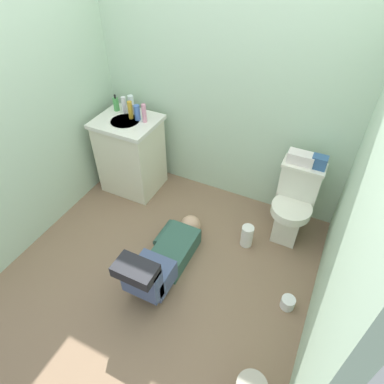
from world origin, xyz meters
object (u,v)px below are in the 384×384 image
toilet (293,204)px  paper_towel_roll (247,236)px  bottle_clear (131,104)px  vanity_cabinet (131,154)px  tissue_box (301,158)px  soap_dispenser (116,104)px  bottle_blue (137,113)px  bottle_amber (130,110)px  person_plumber (163,259)px  bottle_pink (144,113)px  toilet_paper_roll (288,303)px  toiletry_bag (319,162)px  faucet (134,109)px  bottle_white (124,105)px

toilet → paper_towel_roll: bearing=-133.2°
bottle_clear → paper_towel_roll: 1.69m
vanity_cabinet → tissue_box: size_ratio=3.73×
soap_dispenser → bottle_blue: 0.30m
bottle_clear → bottle_amber: bearing=-60.0°
tissue_box → paper_towel_roll: size_ratio=0.99×
person_plumber → bottle_pink: 1.36m
toilet_paper_roll → bottle_pink: bearing=155.5°
toilet_paper_roll → toiletry_bag: bearing=96.5°
vanity_cabinet → bottle_pink: size_ratio=4.56×
bottle_amber → bottle_blue: bearing=3.1°
soap_dispenser → toilet_paper_roll: size_ratio=1.51×
toiletry_bag → bottle_clear: size_ratio=0.72×
vanity_cabinet → faucet: size_ratio=8.20×
person_plumber → toilet_paper_roll: size_ratio=9.68×
vanity_cabinet → bottle_amber: size_ratio=4.70×
toilet → tissue_box: tissue_box is taller
person_plumber → tissue_box: size_ratio=4.84×
bottle_white → bottle_blue: bottle_white is taller
bottle_amber → paper_towel_roll: bottle_amber is taller
vanity_cabinet → toiletry_bag: (1.80, 0.14, 0.39)m
faucet → bottle_pink: bottle_pink is taller
vanity_cabinet → bottle_white: bottle_white is taller
person_plumber → bottle_blue: 1.40m
person_plumber → bottle_clear: 1.55m
tissue_box → paper_towel_roll: tissue_box is taller
toilet → bottle_clear: (-1.73, 0.11, 0.54)m
person_plumber → bottle_clear: bearing=131.1°
person_plumber → paper_towel_roll: 0.81m
bottle_white → bottle_clear: bottle_clear is taller
toilet → bottle_clear: bearing=176.4°
vanity_cabinet → bottle_blue: size_ratio=5.50×
toiletry_bag → bottle_pink: 1.63m
tissue_box → bottle_amber: (-1.63, -0.09, 0.11)m
vanity_cabinet → bottle_pink: bearing=15.7°
bottle_pink → vanity_cabinet: bearing=-164.3°
toilet → paper_towel_roll: toilet is taller
faucet → paper_towel_roll: faucet is taller
toiletry_bag → paper_towel_roll: 0.90m
tissue_box → toilet_paper_roll: bearing=-74.1°
bottle_clear → paper_towel_roll: size_ratio=0.78×
tissue_box → soap_dispenser: (-1.84, -0.02, 0.09)m
toilet → bottle_amber: 1.76m
toiletry_bag → bottle_clear: (-1.84, 0.02, 0.10)m
bottle_pink → bottle_amber: bearing=-179.8°
faucet → tissue_box: bearing=0.1°
person_plumber → soap_dispenser: bearing=136.7°
person_plumber → bottle_amber: bearing=132.2°
toilet → bottle_white: bottle_white is taller
bottle_white → soap_dispenser: bearing=176.9°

